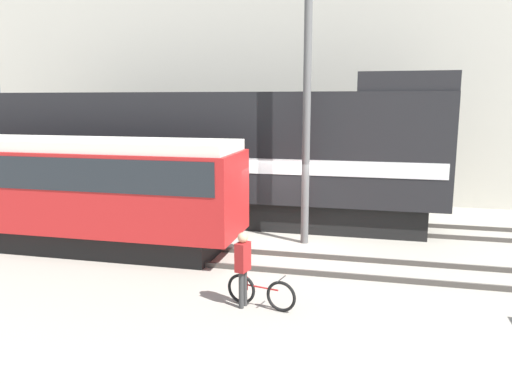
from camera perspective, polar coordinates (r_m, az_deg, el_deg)
The scene contains 9 objects.
ground_plane at distance 15.58m, azimuth 1.78°, elevation -6.11°, with size 120.00×120.00×0.00m, color #9E998C.
track_near at distance 13.96m, azimuth 0.31°, elevation -7.78°, with size 60.00×1.51×0.14m.
track_far at distance 18.20m, azimuth 3.58°, elevation -3.47°, with size 60.00×1.51×0.14m.
building_backdrop at distance 25.28m, azimuth 6.90°, elevation 16.43°, with size 31.19×6.00×14.23m.
freight_locomotive at distance 18.40m, azimuth -4.30°, elevation 4.31°, with size 16.22×3.04×5.31m.
streetcar at distance 16.27m, azimuth -22.64°, elevation 0.67°, with size 11.86×2.54×3.33m.
bicycle at distance 11.00m, azimuth 0.55°, elevation -11.40°, with size 1.61×0.55×0.74m.
person at distance 10.80m, azimuth -1.52°, elevation -8.02°, with size 0.30×0.40×1.67m.
utility_pole_center at distance 15.30m, azimuth 5.83°, elevation 10.37°, with size 0.24×0.24×8.87m.
Camera 1 is at (3.05, -14.63, 4.43)m, focal length 35.00 mm.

